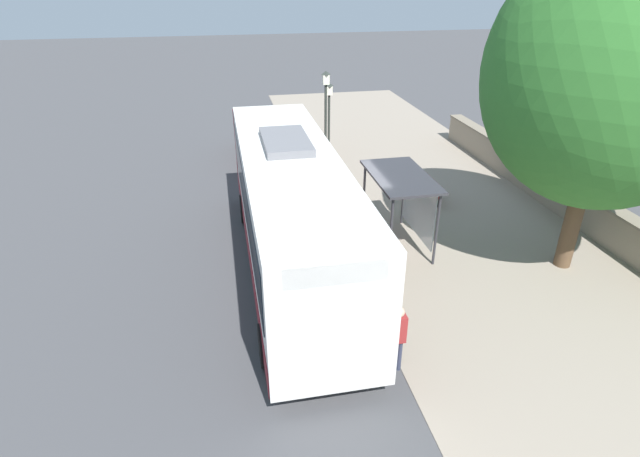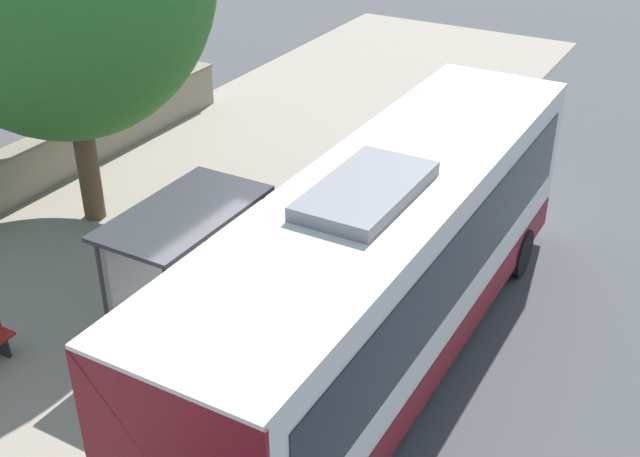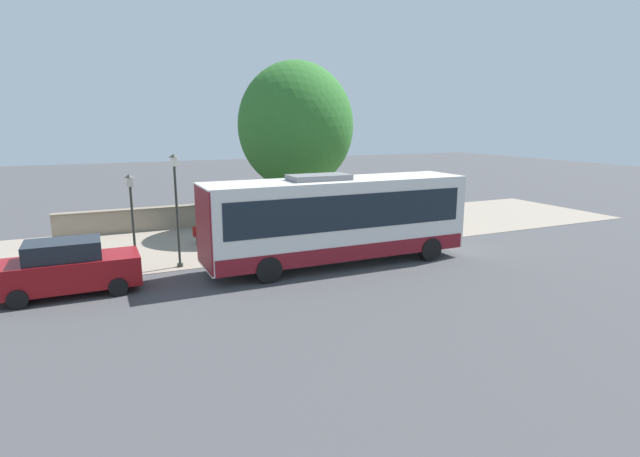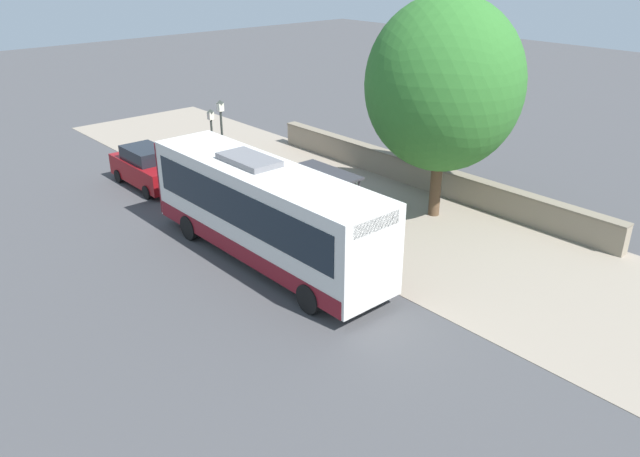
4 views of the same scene
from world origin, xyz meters
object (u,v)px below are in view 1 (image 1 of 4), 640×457
at_px(bench, 429,188).
at_px(shade_tree, 611,74).
at_px(pedestrian, 398,334).
at_px(street_lamp_near, 326,121).
at_px(bus, 291,209).
at_px(street_lamp_far, 329,120).
at_px(parked_car_behind_bus, 271,138).
at_px(bus_shelter, 405,187).

height_order(bench, shade_tree, shade_tree).
xyz_separation_m(pedestrian, street_lamp_near, (-0.67, -10.79, 1.73)).
height_order(pedestrian, bench, pedestrian).
bearing_deg(shade_tree, pedestrian, 26.86).
distance_m(bus, street_lamp_far, 8.24).
distance_m(bus, shade_tree, 8.97).
bearing_deg(street_lamp_far, parked_car_behind_bus, -45.97).
xyz_separation_m(bus_shelter, pedestrian, (2.06, 5.49, -1.02)).
xyz_separation_m(street_lamp_far, shade_tree, (-5.28, 9.19, 3.34)).
bearing_deg(bus_shelter, bus, 12.11).
xyz_separation_m(pedestrian, street_lamp_far, (-1.17, -12.46, 1.30)).
relative_size(bus, street_lamp_near, 2.40).
distance_m(bus, bus_shelter, 3.74).
distance_m(bus_shelter, shade_tree, 6.11).
bearing_deg(bench, pedestrian, 63.48).
xyz_separation_m(bench, parked_car_behind_bus, (5.43, -6.19, 0.45)).
relative_size(bus_shelter, street_lamp_near, 0.68).
distance_m(pedestrian, shade_tree, 8.59).
bearing_deg(bus, shade_tree, 169.87).
distance_m(pedestrian, parked_car_behind_bus, 14.87).
height_order(bus, street_lamp_near, street_lamp_near).
relative_size(bus, parked_car_behind_bus, 2.41).
xyz_separation_m(pedestrian, bench, (-4.31, -8.64, -0.52)).
bearing_deg(shade_tree, street_lamp_near, -52.49).
distance_m(pedestrian, street_lamp_far, 12.58).
relative_size(bus_shelter, bench, 1.70).
height_order(bus_shelter, street_lamp_far, street_lamp_far).
bearing_deg(street_lamp_far, bench, 129.42).
bearing_deg(shade_tree, bus_shelter, -26.84).
relative_size(bus, bench, 6.03).
bearing_deg(street_lamp_near, street_lamp_far, -106.66).
bearing_deg(shade_tree, bus, -10.13).
distance_m(pedestrian, street_lamp_near, 10.95).
height_order(bench, street_lamp_near, street_lamp_near).
distance_m(bus, pedestrian, 5.06).
relative_size(bench, street_lamp_far, 0.48).
relative_size(pedestrian, shade_tree, 0.19).
bearing_deg(bench, shade_tree, 111.72).
bearing_deg(street_lamp_near, bus_shelter, 104.65).
distance_m(bus, bench, 7.25).
relative_size(bus, street_lamp_far, 2.88).
xyz_separation_m(street_lamp_near, parked_car_behind_bus, (1.79, -4.03, -1.81)).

